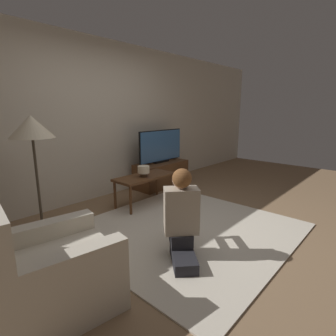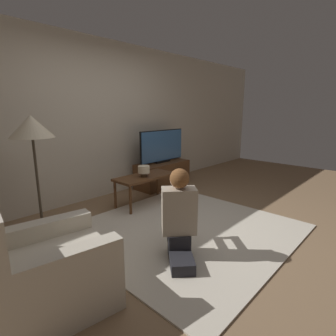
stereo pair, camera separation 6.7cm
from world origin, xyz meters
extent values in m
plane|color=#896B4C|center=(0.00, 0.00, 0.00)|extent=(10.00, 10.00, 0.00)
cube|color=beige|center=(0.00, 1.93, 1.30)|extent=(10.00, 0.06, 2.60)
cube|color=beige|center=(0.00, 0.00, 0.01)|extent=(2.45, 2.38, 0.02)
cube|color=brown|center=(1.18, 1.55, 0.24)|extent=(1.11, 0.48, 0.48)
cube|color=black|center=(1.18, 1.55, 0.50)|extent=(0.37, 0.08, 0.04)
cube|color=black|center=(1.18, 1.56, 0.80)|extent=(1.10, 0.03, 0.60)
cube|color=#38669E|center=(1.18, 1.55, 0.80)|extent=(1.07, 0.04, 0.57)
cube|color=brown|center=(0.27, 1.04, 0.45)|extent=(0.98, 0.44, 0.04)
cylinder|color=brown|center=(-0.18, 0.86, 0.22)|extent=(0.04, 0.04, 0.43)
cylinder|color=brown|center=(0.72, 0.86, 0.22)|extent=(0.04, 0.04, 0.43)
cylinder|color=brown|center=(-0.18, 1.22, 0.22)|extent=(0.04, 0.04, 0.43)
cylinder|color=brown|center=(0.72, 1.22, 0.22)|extent=(0.04, 0.04, 0.43)
cylinder|color=#4C4233|center=(-1.27, 1.21, 0.01)|extent=(0.28, 0.28, 0.03)
cylinder|color=#4C4233|center=(-1.27, 1.21, 0.71)|extent=(0.03, 0.03, 1.35)
cone|color=beige|center=(-1.27, 1.21, 1.29)|extent=(0.48, 0.48, 0.25)
cube|color=beige|center=(-1.72, -0.10, 0.22)|extent=(0.96, 0.86, 0.44)
cube|color=beige|center=(-1.76, -0.39, 0.29)|extent=(0.87, 0.27, 0.58)
cube|color=beige|center=(-1.67, 0.20, 0.29)|extent=(0.87, 0.27, 0.58)
cube|color=#232328|center=(-0.63, -0.46, 0.07)|extent=(0.46, 0.47, 0.11)
cube|color=#232328|center=(-0.52, -0.34, 0.20)|extent=(0.32, 0.33, 0.14)
cube|color=tan|center=(-0.52, -0.34, 0.50)|extent=(0.39, 0.38, 0.46)
sphere|color=#DBAD8E|center=(-0.52, -0.34, 0.82)|extent=(0.19, 0.19, 0.19)
sphere|color=brown|center=(-0.53, -0.35, 0.84)|extent=(0.19, 0.19, 0.19)
cube|color=black|center=(-0.27, -0.06, 0.52)|extent=(0.12, 0.12, 0.04)
cylinder|color=tan|center=(-0.28, -0.22, 0.52)|extent=(0.25, 0.27, 0.07)
cylinder|color=tan|center=(-0.43, -0.08, 0.52)|extent=(0.25, 0.27, 0.07)
cylinder|color=#4C3823|center=(0.21, 1.01, 0.50)|extent=(0.10, 0.10, 0.06)
cylinder|color=beige|center=(0.21, 1.01, 0.58)|extent=(0.18, 0.18, 0.11)
camera|label=1|loc=(-2.43, -1.88, 1.48)|focal=28.00mm
camera|label=2|loc=(-2.38, -1.93, 1.48)|focal=28.00mm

